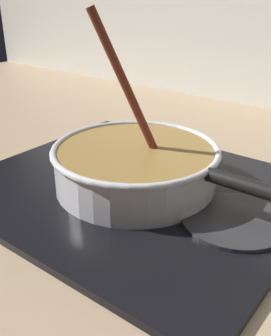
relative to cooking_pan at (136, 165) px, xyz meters
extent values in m
cube|color=#9E8466|center=(-0.06, -0.14, -0.07)|extent=(2.40, 1.60, 0.04)
cube|color=silver|center=(-0.06, 0.65, 0.22)|extent=(2.40, 0.02, 0.55)
cube|color=black|center=(0.00, 0.00, -0.05)|extent=(0.56, 0.48, 0.01)
torus|color=#592D0C|center=(0.00, 0.00, -0.04)|extent=(0.20, 0.20, 0.01)
cylinder|color=#262628|center=(0.18, 0.00, -0.04)|extent=(0.16, 0.16, 0.01)
cylinder|color=silver|center=(0.00, 0.00, -0.01)|extent=(0.27, 0.27, 0.07)
cylinder|color=olive|center=(0.00, 0.00, 0.00)|extent=(0.26, 0.26, 0.06)
torus|color=silver|center=(0.00, 0.00, 0.03)|extent=(0.29, 0.29, 0.01)
cylinder|color=black|center=(0.20, 0.00, 0.02)|extent=(0.13, 0.02, 0.02)
cylinder|color=#EDD88C|center=(0.01, -0.05, 0.02)|extent=(0.03, 0.03, 0.01)
cylinder|color=#EDD88C|center=(0.01, -0.10, 0.02)|extent=(0.03, 0.03, 0.01)
cylinder|color=#E5CC7A|center=(-0.08, -0.08, 0.02)|extent=(0.03, 0.03, 0.01)
cylinder|color=#E5CC7A|center=(-0.04, 0.07, 0.02)|extent=(0.03, 0.03, 0.01)
cylinder|color=beige|center=(-0.01, 0.02, 0.02)|extent=(0.03, 0.03, 0.01)
cylinder|color=#EDD88C|center=(0.07, 0.05, 0.02)|extent=(0.03, 0.03, 0.01)
cylinder|color=#EDD88C|center=(0.05, -0.01, 0.02)|extent=(0.03, 0.03, 0.01)
cylinder|color=maroon|center=(-0.01, -0.01, 0.13)|extent=(0.10, 0.09, 0.24)
cube|color=brown|center=(0.02, 0.03, 0.01)|extent=(0.05, 0.05, 0.01)
camera|label=1|loc=(0.38, -0.49, 0.28)|focal=42.72mm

